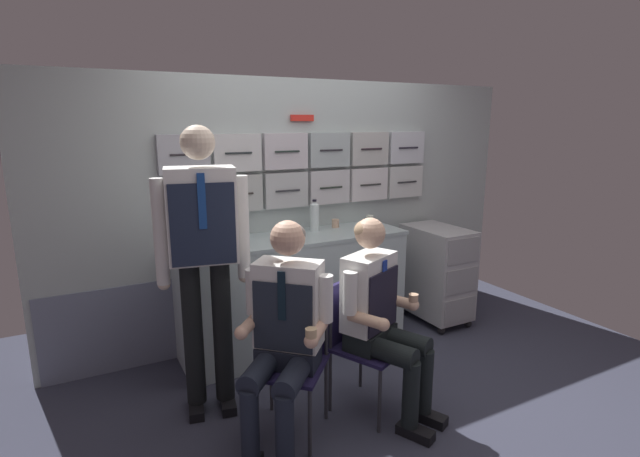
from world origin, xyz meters
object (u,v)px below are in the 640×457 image
object	(u,v)px
service_trolley	(437,271)
water_bottle_tall	(315,216)
folding_chair_left	(293,345)
crew_member_left	(284,325)
crew_member_center	(380,310)
folding_chair_center	(357,330)
paper_cup_tan	(335,223)
crew_member_standing	(203,244)

from	to	relation	value
service_trolley	water_bottle_tall	distance (m)	1.30
folding_chair_left	water_bottle_tall	bearing A→B (deg)	56.77
crew_member_left	crew_member_center	distance (m)	0.63
folding_chair_left	folding_chair_center	world-z (taller)	same
crew_member_center	water_bottle_tall	world-z (taller)	crew_member_center
crew_member_left	folding_chair_left	bearing A→B (deg)	47.30
crew_member_left	paper_cup_tan	xyz separation A→B (m)	(1.00, 1.18, 0.26)
crew_member_left	crew_member_standing	bearing A→B (deg)	120.78
folding_chair_center	crew_member_center	size ratio (longest dim) A/B	0.67
crew_member_left	crew_member_standing	distance (m)	0.70
crew_member_center	crew_member_standing	bearing A→B (deg)	149.93
crew_member_left	crew_member_center	bearing A→B (deg)	-2.76
service_trolley	folding_chair_left	distance (m)	1.99
crew_member_standing	crew_member_left	bearing A→B (deg)	-59.22
paper_cup_tan	crew_member_standing	bearing A→B (deg)	-152.62
folding_chair_center	crew_member_standing	world-z (taller)	crew_member_standing
water_bottle_tall	folding_chair_center	bearing A→B (deg)	-102.30
folding_chair_center	paper_cup_tan	size ratio (longest dim) A/B	11.90
crew_member_center	paper_cup_tan	bearing A→B (deg)	72.80
crew_member_center	paper_cup_tan	world-z (taller)	crew_member_center
crew_member_center	crew_member_standing	size ratio (longest dim) A/B	0.70
crew_member_center	water_bottle_tall	size ratio (longest dim) A/B	4.78
crew_member_center	crew_member_standing	world-z (taller)	crew_member_standing
service_trolley	water_bottle_tall	world-z (taller)	water_bottle_tall
folding_chair_left	paper_cup_tan	world-z (taller)	paper_cup_tan
crew_member_left	water_bottle_tall	bearing A→B (deg)	55.69
folding_chair_left	paper_cup_tan	distance (m)	1.46
crew_member_center	folding_chair_center	bearing A→B (deg)	115.00
service_trolley	crew_member_left	bearing A→B (deg)	-154.37
service_trolley	water_bottle_tall	xyz separation A→B (m)	(-1.14, 0.22, 0.58)
water_bottle_tall	paper_cup_tan	bearing A→B (deg)	8.98
folding_chair_left	crew_member_left	xyz separation A→B (m)	(-0.11, -0.12, 0.20)
crew_member_left	folding_chair_center	bearing A→B (deg)	11.69
water_bottle_tall	paper_cup_tan	size ratio (longest dim) A/B	3.73
service_trolley	crew_member_center	xyz separation A→B (m)	(-1.30, -0.95, 0.22)
crew_member_left	paper_cup_tan	distance (m)	1.57
folding_chair_center	water_bottle_tall	xyz separation A→B (m)	(0.22, 1.03, 0.54)
crew_member_center	crew_member_left	bearing A→B (deg)	177.24
crew_member_center	paper_cup_tan	xyz separation A→B (m)	(0.37, 1.21, 0.28)
water_bottle_tall	service_trolley	bearing A→B (deg)	-10.96
crew_member_left	crew_member_standing	size ratio (longest dim) A/B	0.72
water_bottle_tall	crew_member_center	bearing A→B (deg)	-97.59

